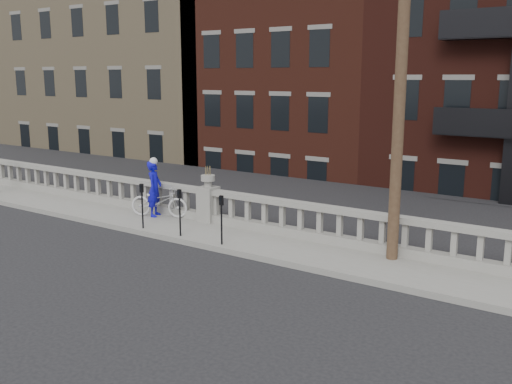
% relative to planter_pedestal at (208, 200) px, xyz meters
% --- Properties ---
extents(ground, '(120.00, 120.00, 0.00)m').
position_rel_planter_pedestal_xyz_m(ground, '(0.00, -3.95, -0.83)').
color(ground, black).
rests_on(ground, ground).
extents(sidewalk, '(32.00, 2.20, 0.15)m').
position_rel_planter_pedestal_xyz_m(sidewalk, '(0.00, -0.95, -0.76)').
color(sidewalk, gray).
rests_on(sidewalk, ground).
extents(balustrade, '(28.00, 0.34, 1.03)m').
position_rel_planter_pedestal_xyz_m(balustrade, '(0.00, 0.00, -0.19)').
color(balustrade, gray).
rests_on(balustrade, sidewalk).
extents(planter_pedestal, '(0.55, 0.55, 1.76)m').
position_rel_planter_pedestal_xyz_m(planter_pedestal, '(0.00, 0.00, 0.00)').
color(planter_pedestal, gray).
rests_on(planter_pedestal, sidewalk).
extents(lower_level, '(80.00, 44.00, 20.80)m').
position_rel_planter_pedestal_xyz_m(lower_level, '(0.56, 19.09, 1.80)').
color(lower_level, '#605E59').
rests_on(lower_level, ground).
extents(utility_pole, '(1.60, 0.28, 10.00)m').
position_rel_planter_pedestal_xyz_m(utility_pole, '(6.20, -0.35, 4.41)').
color(utility_pole, '#422D1E').
rests_on(utility_pole, sidewalk).
extents(parking_meter_a, '(0.10, 0.09, 1.36)m').
position_rel_planter_pedestal_xyz_m(parking_meter_a, '(-1.08, -1.80, 0.17)').
color(parking_meter_a, black).
rests_on(parking_meter_a, sidewalk).
extents(parking_meter_b, '(0.10, 0.09, 1.36)m').
position_rel_planter_pedestal_xyz_m(parking_meter_b, '(0.42, -1.80, 0.17)').
color(parking_meter_b, black).
rests_on(parking_meter_b, sidewalk).
extents(parking_meter_c, '(0.10, 0.09, 1.36)m').
position_rel_planter_pedestal_xyz_m(parking_meter_c, '(1.92, -1.80, 0.17)').
color(parking_meter_c, black).
rests_on(parking_meter_c, sidewalk).
extents(bicycle, '(2.05, 1.32, 1.02)m').
position_rel_planter_pedestal_xyz_m(bicycle, '(-1.68, -0.46, -0.17)').
color(bicycle, silver).
rests_on(bicycle, sidewalk).
extents(cyclist, '(0.68, 0.79, 1.82)m').
position_rel_planter_pedestal_xyz_m(cyclist, '(-1.86, -0.47, 0.23)').
color(cyclist, '#0F0CB4').
rests_on(cyclist, sidewalk).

